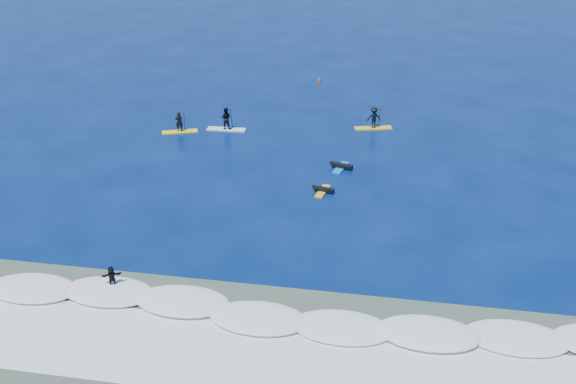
% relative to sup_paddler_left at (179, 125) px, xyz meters
% --- Properties ---
extents(ground, '(160.00, 160.00, 0.00)m').
position_rel_sup_paddler_left_xyz_m(ground, '(10.44, -12.45, -0.63)').
color(ground, '#031741').
rests_on(ground, ground).
extents(shallow_water, '(90.00, 13.00, 0.01)m').
position_rel_sup_paddler_left_xyz_m(shallow_water, '(10.44, -26.45, -0.63)').
color(shallow_water, '#3D5443').
rests_on(shallow_water, ground).
extents(breaking_wave, '(40.00, 6.00, 0.30)m').
position_rel_sup_paddler_left_xyz_m(breaking_wave, '(10.44, -22.45, -0.63)').
color(breaking_wave, white).
rests_on(breaking_wave, ground).
extents(whitewater, '(34.00, 5.00, 0.02)m').
position_rel_sup_paddler_left_xyz_m(whitewater, '(10.44, -25.45, -0.63)').
color(whitewater, silver).
rests_on(whitewater, ground).
extents(sup_paddler_left, '(2.96, 1.66, 2.02)m').
position_rel_sup_paddler_left_xyz_m(sup_paddler_left, '(0.00, 0.00, 0.00)').
color(sup_paddler_left, yellow).
rests_on(sup_paddler_left, ground).
extents(sup_paddler_center, '(3.22, 0.91, 2.24)m').
position_rel_sup_paddler_left_xyz_m(sup_paddler_center, '(3.62, 1.16, 0.21)').
color(sup_paddler_center, silver).
rests_on(sup_paddler_center, ground).
extents(sup_paddler_right, '(3.19, 1.52, 2.17)m').
position_rel_sup_paddler_left_xyz_m(sup_paddler_right, '(15.61, 3.47, 0.21)').
color(sup_paddler_right, yellow).
rests_on(sup_paddler_right, ground).
extents(prone_paddler_near, '(1.57, 2.03, 0.41)m').
position_rel_sup_paddler_left_xyz_m(prone_paddler_near, '(12.86, -8.76, -0.49)').
color(prone_paddler_near, gold).
rests_on(prone_paddler_near, ground).
extents(prone_paddler_far, '(1.74, 2.28, 0.46)m').
position_rel_sup_paddler_left_xyz_m(prone_paddler_far, '(13.71, -4.81, -0.48)').
color(prone_paddler_far, '#176CB0').
rests_on(prone_paddler_far, ground).
extents(wave_surfer, '(1.72, 1.19, 1.23)m').
position_rel_sup_paddler_left_xyz_m(wave_surfer, '(3.51, -21.60, 0.09)').
color(wave_surfer, silver).
rests_on(wave_surfer, breaking_wave).
extents(marker_buoy, '(0.25, 0.25, 0.60)m').
position_rel_sup_paddler_left_xyz_m(marker_buoy, '(9.63, 15.22, -0.37)').
color(marker_buoy, '#EE5515').
rests_on(marker_buoy, ground).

